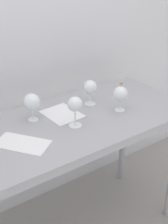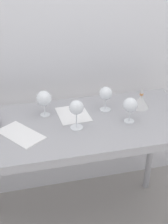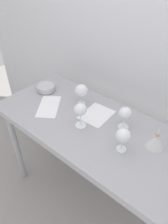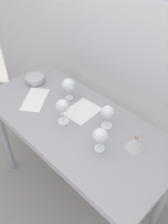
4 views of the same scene
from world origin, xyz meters
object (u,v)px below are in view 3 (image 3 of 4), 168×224
object	(u,v)px
wine_glass_far_right	(125,114)
wine_glass_near_right	(123,136)
tasting_bowl	(46,88)
wine_glass_near_center	(80,110)
decanter_funnel	(156,141)
tasting_sheet_upper	(49,106)
wine_glass_far_left	(81,91)
tasting_sheet_lower	(97,115)

from	to	relation	value
wine_glass_far_right	wine_glass_near_right	bearing A→B (deg)	-60.92
tasting_bowl	wine_glass_far_right	bearing A→B (deg)	2.52
wine_glass_near_center	decanter_funnel	xyz separation A→B (m)	(0.46, 0.15, -0.08)
wine_glass_near_center	wine_glass_near_right	bearing A→B (deg)	-0.43
wine_glass_far_right	tasting_sheet_upper	distance (m)	0.58
wine_glass_near_center	wine_glass_far_left	size ratio (longest dim) A/B	1.08
tasting_bowl	wine_glass_far_left	bearing A→B (deg)	9.08
decanter_funnel	wine_glass_near_right	bearing A→B (deg)	-132.12
tasting_sheet_upper	wine_glass_far_right	bearing A→B (deg)	-19.33
decanter_funnel	tasting_sheet_lower	bearing A→B (deg)	178.89
wine_glass_near_right	tasting_sheet_lower	size ratio (longest dim) A/B	0.68
tasting_sheet_lower	tasting_bowl	xyz separation A→B (m)	(-0.51, -0.02, 0.03)
tasting_sheet_lower	decanter_funnel	bearing A→B (deg)	-4.76
wine_glass_near_right	tasting_bowl	world-z (taller)	wine_glass_near_right
wine_glass_near_center	tasting_sheet_upper	xyz separation A→B (m)	(-0.32, 0.00, -0.13)
tasting_sheet_upper	decanter_funnel	world-z (taller)	decanter_funnel
tasting_bowl	wine_glass_near_right	bearing A→B (deg)	-9.71
tasting_sheet_upper	wine_glass_near_center	bearing A→B (deg)	-37.02
wine_glass_near_center	wine_glass_far_left	distance (m)	0.25
wine_glass_far_right	tasting_sheet_lower	size ratio (longest dim) A/B	0.70
wine_glass_far_left	tasting_bowl	size ratio (longest dim) A/B	1.07
wine_glass_far_right	wine_glass_far_left	size ratio (longest dim) A/B	0.98
wine_glass_far_right	wine_glass_near_right	world-z (taller)	wine_glass_far_right
wine_glass_far_left	tasting_sheet_upper	bearing A→B (deg)	-130.09
wine_glass_near_right	decanter_funnel	xyz separation A→B (m)	(0.14, 0.15, -0.06)
wine_glass_near_right	tasting_bowl	xyz separation A→B (m)	(-0.82, 0.14, -0.08)
wine_glass_near_right	decanter_funnel	size ratio (longest dim) A/B	1.08
wine_glass_far_right	wine_glass_near_center	world-z (taller)	wine_glass_near_center
tasting_sheet_lower	decanter_funnel	xyz separation A→B (m)	(0.45, -0.01, 0.04)
tasting_sheet_lower	tasting_bowl	distance (m)	0.51
tasting_sheet_lower	tasting_sheet_upper	bearing A→B (deg)	-158.65
wine_glass_near_center	wine_glass_far_left	xyz separation A→B (m)	(-0.16, 0.19, -0.02)
tasting_sheet_upper	tasting_sheet_lower	distance (m)	0.37
tasting_sheet_lower	decanter_funnel	size ratio (longest dim) A/B	1.59
tasting_sheet_upper	tasting_bowl	world-z (taller)	tasting_bowl
wine_glass_far_right	wine_glass_near_right	size ratio (longest dim) A/B	1.03
decanter_funnel	tasting_bowl	bearing A→B (deg)	-179.32
wine_glass_far_left	tasting_sheet_upper	distance (m)	0.27
wine_glass_far_right	tasting_sheet_upper	xyz separation A→B (m)	(-0.55, -0.17, -0.11)
tasting_sheet_upper	tasting_bowl	xyz separation A→B (m)	(-0.18, 0.13, 0.03)
wine_glass_far_left	wine_glass_near_right	bearing A→B (deg)	-22.04
wine_glass_far_right	tasting_sheet_lower	world-z (taller)	wine_glass_far_right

